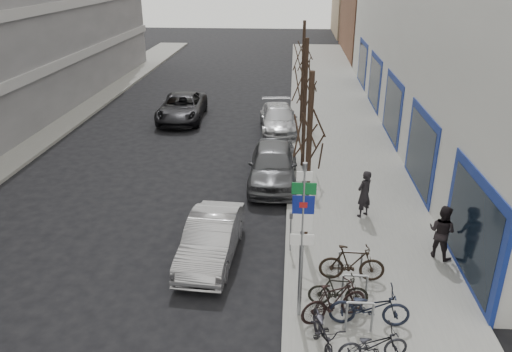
% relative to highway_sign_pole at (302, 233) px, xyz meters
% --- Properties ---
extents(ground, '(120.00, 120.00, 0.00)m').
position_rel_highway_sign_pole_xyz_m(ground, '(-2.40, 0.01, -2.46)').
color(ground, black).
rests_on(ground, ground).
extents(sidewalk_east, '(5.00, 70.00, 0.15)m').
position_rel_highway_sign_pole_xyz_m(sidewalk_east, '(2.10, 10.01, -2.38)').
color(sidewalk_east, slate).
rests_on(sidewalk_east, ground).
extents(sidewalk_west, '(3.00, 70.00, 0.15)m').
position_rel_highway_sign_pole_xyz_m(sidewalk_west, '(-13.40, 10.01, -2.38)').
color(sidewalk_west, slate).
rests_on(sidewalk_west, ground).
extents(brick_building_far, '(12.00, 14.00, 8.00)m').
position_rel_highway_sign_pole_xyz_m(brick_building_far, '(10.60, 40.01, 1.54)').
color(brick_building_far, brown).
rests_on(brick_building_far, ground).
extents(highway_sign_pole, '(0.55, 0.10, 4.20)m').
position_rel_highway_sign_pole_xyz_m(highway_sign_pole, '(0.00, 0.00, 0.00)').
color(highway_sign_pole, gray).
rests_on(highway_sign_pole, ground).
extents(bike_rack, '(0.66, 2.26, 0.83)m').
position_rel_highway_sign_pole_xyz_m(bike_rack, '(1.40, 0.61, -1.80)').
color(bike_rack, gray).
rests_on(bike_rack, sidewalk_east).
extents(tree_near, '(1.80, 1.80, 5.50)m').
position_rel_highway_sign_pole_xyz_m(tree_near, '(0.20, 3.51, 1.65)').
color(tree_near, black).
rests_on(tree_near, ground).
extents(tree_mid, '(1.80, 1.80, 5.50)m').
position_rel_highway_sign_pole_xyz_m(tree_mid, '(0.20, 10.01, 1.65)').
color(tree_mid, black).
rests_on(tree_mid, ground).
extents(tree_far, '(1.80, 1.80, 5.50)m').
position_rel_highway_sign_pole_xyz_m(tree_far, '(0.20, 16.51, 1.65)').
color(tree_far, black).
rests_on(tree_far, ground).
extents(meter_front, '(0.10, 0.08, 1.27)m').
position_rel_highway_sign_pole_xyz_m(meter_front, '(-0.25, 3.01, -1.54)').
color(meter_front, gray).
rests_on(meter_front, sidewalk_east).
extents(meter_mid, '(0.10, 0.08, 1.27)m').
position_rel_highway_sign_pole_xyz_m(meter_mid, '(-0.25, 8.51, -1.54)').
color(meter_mid, gray).
rests_on(meter_mid, sidewalk_east).
extents(meter_back, '(0.10, 0.08, 1.27)m').
position_rel_highway_sign_pole_xyz_m(meter_back, '(-0.25, 14.01, -1.54)').
color(meter_back, gray).
rests_on(meter_back, sidewalk_east).
extents(bike_near_left, '(0.89, 1.96, 1.16)m').
position_rel_highway_sign_pole_xyz_m(bike_near_left, '(0.53, -1.25, -1.73)').
color(bike_near_left, black).
rests_on(bike_near_left, sidewalk_east).
extents(bike_near_right, '(1.84, 1.24, 1.08)m').
position_rel_highway_sign_pole_xyz_m(bike_near_right, '(0.83, -0.11, -1.77)').
color(bike_near_right, black).
rests_on(bike_near_right, sidewalk_east).
extents(bike_mid_curb, '(1.93, 0.60, 1.18)m').
position_rel_highway_sign_pole_xyz_m(bike_mid_curb, '(1.66, -0.23, -1.72)').
color(bike_mid_curb, black).
rests_on(bike_mid_curb, sidewalk_east).
extents(bike_mid_inner, '(1.55, 0.50, 0.93)m').
position_rel_highway_sign_pole_xyz_m(bike_mid_inner, '(0.98, 0.43, -1.84)').
color(bike_mid_inner, black).
rests_on(bike_mid_inner, sidewalk_east).
extents(bike_far_curb, '(1.63, 0.78, 0.96)m').
position_rel_highway_sign_pole_xyz_m(bike_far_curb, '(1.59, -1.41, -1.83)').
color(bike_far_curb, black).
rests_on(bike_far_curb, sidewalk_east).
extents(bike_far_inner, '(1.81, 0.57, 1.09)m').
position_rel_highway_sign_pole_xyz_m(bike_far_inner, '(1.43, 1.58, -1.76)').
color(bike_far_inner, black).
rests_on(bike_far_inner, sidewalk_east).
extents(parked_car_front, '(1.63, 4.10, 1.33)m').
position_rel_highway_sign_pole_xyz_m(parked_car_front, '(-2.60, 2.62, -1.80)').
color(parked_car_front, '#A8A8AD').
rests_on(parked_car_front, ground).
extents(parked_car_mid, '(1.92, 4.70, 1.60)m').
position_rel_highway_sign_pole_xyz_m(parked_car_mid, '(-1.00, 8.35, -1.66)').
color(parked_car_mid, '#4A4A4F').
rests_on(parked_car_mid, ground).
extents(parked_car_back, '(2.33, 4.80, 1.34)m').
position_rel_highway_sign_pole_xyz_m(parked_car_back, '(-1.00, 15.08, -1.79)').
color(parked_car_back, '#A7A8AC').
rests_on(parked_car_back, ground).
extents(lane_car, '(2.60, 5.24, 1.43)m').
position_rel_highway_sign_pole_xyz_m(lane_car, '(-6.50, 16.83, -1.74)').
color(lane_car, black).
rests_on(lane_car, ground).
extents(pedestrian_near, '(0.72, 0.70, 1.67)m').
position_rel_highway_sign_pole_xyz_m(pedestrian_near, '(2.21, 5.44, -1.47)').
color(pedestrian_near, black).
rests_on(pedestrian_near, sidewalk_east).
extents(pedestrian_far, '(0.74, 0.72, 1.67)m').
position_rel_highway_sign_pole_xyz_m(pedestrian_far, '(4.15, 3.01, -1.47)').
color(pedestrian_far, black).
rests_on(pedestrian_far, sidewalk_east).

